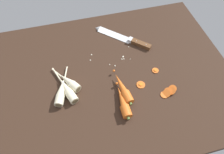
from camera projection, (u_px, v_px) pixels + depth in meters
ground_plane at (111, 78)px, 100.44cm from camera, size 120.00×90.00×4.00cm
chefs_knife at (121, 37)px, 112.68cm from camera, size 27.55×26.29×4.18cm
whole_carrot at (123, 89)px, 91.96cm from camera, size 6.27×20.22×4.20cm
whole_carrot_second at (123, 103)px, 88.08cm from camera, size 4.28×18.96×4.20cm
parsnip_front at (61, 91)px, 91.46cm from camera, size 8.54×21.43×4.00cm
parsnip_mid_left at (67, 90)px, 91.99cm from camera, size 10.34×22.41×4.00cm
parsnip_mid_right at (69, 82)px, 94.25cm from camera, size 12.68×16.78×4.00cm
carrot_slice_stack at (169, 92)px, 92.64cm from camera, size 8.19×5.17×3.16cm
carrot_slice_stray_near at (141, 85)px, 95.40cm from camera, size 4.12×4.12×0.70cm
carrot_slice_stray_mid at (155, 70)px, 100.09cm from camera, size 3.31×3.31×0.70cm
mince_crumbs at (114, 58)px, 104.53cm from camera, size 22.68×11.32×0.87cm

